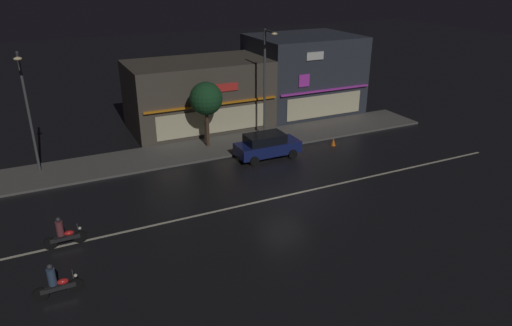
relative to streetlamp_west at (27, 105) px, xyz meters
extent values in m
plane|color=black|center=(12.04, -9.09, -4.46)|extent=(140.00, 140.00, 0.00)
cube|color=beige|center=(12.04, -9.09, -4.45)|extent=(30.85, 0.16, 0.01)
cube|color=#5B5954|center=(12.04, -0.41, -4.39)|extent=(32.48, 4.04, 0.14)
cube|color=#4C443A|center=(12.04, 4.67, -1.84)|extent=(10.72, 6.02, 5.23)
cube|color=orange|center=(12.04, 1.54, -1.86)|extent=(10.19, 0.24, 0.12)
cube|color=red|center=(13.15, 1.60, -0.71)|extent=(1.83, 0.08, 0.57)
cube|color=beige|center=(12.04, 1.60, -3.16)|extent=(8.58, 0.06, 1.80)
cube|color=#2D333D|center=(21.78, 5.14, -1.21)|extent=(8.77, 6.95, 6.49)
cube|color=#D83FD8|center=(21.78, 1.54, -1.86)|extent=(8.33, 0.24, 0.12)
cube|color=#D83FD8|center=(19.74, 1.60, -0.88)|extent=(0.95, 0.08, 0.97)
cube|color=white|center=(20.64, 1.60, 0.97)|extent=(1.52, 0.08, 0.61)
cube|color=beige|center=(21.78, 1.60, -3.16)|extent=(7.02, 0.06, 1.80)
cylinder|color=#47494C|center=(0.00, 0.21, -0.64)|extent=(0.16, 0.16, 7.34)
cube|color=#47494C|center=(0.00, -0.49, 2.93)|extent=(0.10, 1.40, 0.10)
ellipsoid|color=#F9E099|center=(0.00, -1.19, 2.85)|extent=(0.44, 0.32, 0.20)
cylinder|color=#47494C|center=(15.51, 0.12, -0.43)|extent=(0.16, 0.16, 7.77)
cube|color=#47494C|center=(15.51, -0.58, 3.35)|extent=(0.10, 1.40, 0.10)
ellipsoid|color=#F9E099|center=(15.51, -1.28, 3.27)|extent=(0.44, 0.32, 0.20)
cylinder|color=gray|center=(11.12, 0.49, -3.50)|extent=(0.36, 0.36, 1.63)
sphere|color=tan|center=(11.12, 0.49, -2.58)|extent=(0.22, 0.22, 0.22)
cylinder|color=#473323|center=(10.95, -0.09, -3.05)|extent=(0.24, 0.24, 2.53)
sphere|color=#194723|center=(10.95, -0.09, -0.88)|extent=(2.27, 2.27, 2.27)
cube|color=navy|center=(13.93, -3.53, -3.77)|extent=(4.30, 1.78, 0.76)
cube|color=black|center=(13.72, -3.53, -3.09)|extent=(2.58, 1.57, 0.60)
cube|color=#F9F2CC|center=(16.04, -2.93, -3.67)|extent=(0.08, 0.20, 0.12)
cube|color=#F9F2CC|center=(16.04, -4.14, -3.67)|extent=(0.08, 0.20, 0.12)
cylinder|color=black|center=(15.35, -2.64, -4.15)|extent=(0.62, 0.20, 0.62)
cylinder|color=black|center=(15.35, -4.42, -4.15)|extent=(0.62, 0.20, 0.62)
cylinder|color=black|center=(12.51, -2.64, -4.15)|extent=(0.62, 0.20, 0.62)
cylinder|color=black|center=(12.51, -4.42, -4.15)|extent=(0.62, 0.20, 0.62)
cylinder|color=black|center=(1.29, -9.15, -4.16)|extent=(0.60, 0.08, 0.60)
cylinder|color=black|center=(-0.01, -9.15, -4.16)|extent=(0.60, 0.10, 0.60)
cube|color=black|center=(0.64, -9.15, -4.06)|extent=(1.30, 0.14, 0.20)
ellipsoid|color=red|center=(0.84, -9.15, -3.84)|extent=(0.44, 0.26, 0.24)
cube|color=black|center=(0.44, -9.15, -3.91)|extent=(0.56, 0.22, 0.10)
cylinder|color=slate|center=(1.24, -9.15, -3.61)|extent=(0.03, 0.60, 0.03)
sphere|color=white|center=(1.33, -9.15, -3.71)|extent=(0.14, 0.14, 0.14)
cylinder|color=brown|center=(0.49, -9.15, -3.51)|extent=(0.32, 0.32, 0.70)
sphere|color=#333338|center=(0.49, -9.15, -3.05)|extent=(0.22, 0.22, 0.22)
cylinder|color=black|center=(0.70, -12.84, -4.16)|extent=(0.60, 0.08, 0.60)
cylinder|color=black|center=(-0.60, -12.84, -4.16)|extent=(0.60, 0.10, 0.60)
cube|color=black|center=(0.05, -12.84, -4.06)|extent=(1.30, 0.14, 0.20)
ellipsoid|color=red|center=(0.25, -12.84, -3.84)|extent=(0.44, 0.26, 0.24)
cube|color=black|center=(-0.15, -12.84, -3.91)|extent=(0.56, 0.22, 0.10)
cylinder|color=slate|center=(0.65, -12.84, -3.61)|extent=(0.03, 0.60, 0.03)
sphere|color=white|center=(0.74, -12.84, -3.71)|extent=(0.14, 0.14, 0.14)
cylinder|color=#334766|center=(-0.10, -12.84, -3.51)|extent=(0.32, 0.32, 0.70)
sphere|color=#333338|center=(-0.10, -12.84, -3.05)|extent=(0.22, 0.22, 0.22)
cone|color=orange|center=(19.18, -3.58, -4.18)|extent=(0.36, 0.36, 0.55)
camera|label=1|loc=(0.48, -29.61, 7.48)|focal=33.02mm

